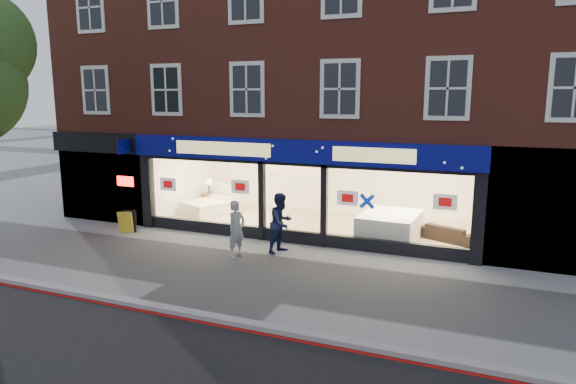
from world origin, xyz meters
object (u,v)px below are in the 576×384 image
Objects in this scene: sofa at (449,233)px; a_board at (127,222)px; mattress_stack at (390,227)px; pedestrian_blue at (281,223)px; pedestrian_grey at (237,229)px; display_bed at (211,207)px.

a_board is (-10.26, -2.79, 0.03)m from sofa.
mattress_stack is at bearing 43.54° from sofa.
pedestrian_blue is at bearing -21.60° from a_board.
pedestrian_grey is (-3.80, -3.15, 0.31)m from mattress_stack.
mattress_stack reaches higher than a_board.
a_board is (-1.42, -3.14, -0.02)m from display_bed.
pedestrian_blue reaches higher than sofa.
display_bed is 3.07× the size of a_board.
mattress_stack is 4.95m from pedestrian_grey.
a_board is 4.84m from pedestrian_grey.
mattress_stack is at bearing -6.79° from a_board.
sofa is 5.38m from pedestrian_blue.
sofa is at bearing -41.31° from pedestrian_blue.
a_board is at bearing -89.86° from display_bed.
mattress_stack is 1.35× the size of pedestrian_grey.
pedestrian_grey is at bearing 149.40° from pedestrian_blue.
a_board is at bearing 106.30° from pedestrian_blue.
pedestrian_blue is at bearing -141.44° from mattress_stack.
mattress_stack is at bearing -32.66° from pedestrian_grey.
pedestrian_blue is (-4.54, -2.83, 0.55)m from sofa.
pedestrian_grey is 1.37m from pedestrian_blue.
a_board is at bearing -165.61° from mattress_stack.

